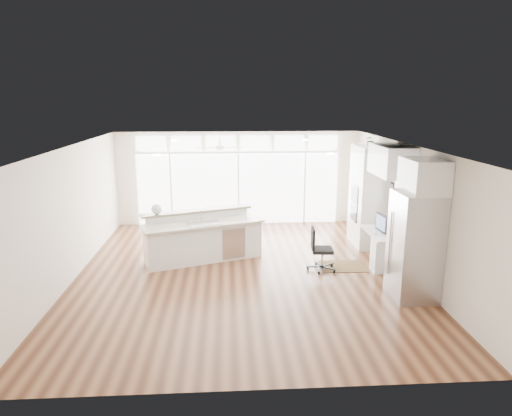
{
  "coord_description": "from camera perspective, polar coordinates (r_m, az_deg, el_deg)",
  "views": [
    {
      "loc": [
        -0.3,
        -9.12,
        3.66
      ],
      "look_at": [
        0.31,
        0.6,
        1.28
      ],
      "focal_mm": 32.0,
      "sensor_mm": 36.0,
      "label": 1
    }
  ],
  "objects": [
    {
      "name": "transom_row",
      "position": [
        13.12,
        -2.26,
        8.12
      ],
      "size": [
        5.9,
        0.06,
        0.4
      ],
      "primitive_type": "cube",
      "color": "white",
      "rests_on": "wall_back"
    },
    {
      "name": "recessed_lights",
      "position": [
        9.37,
        -1.73,
        7.71
      ],
      "size": [
        3.4,
        3.0,
        0.02
      ],
      "primitive_type": "cube",
      "color": "white",
      "rests_on": "ceiling"
    },
    {
      "name": "framed_photos",
      "position": [
        10.95,
        16.6,
        1.24
      ],
      "size": [
        0.06,
        0.22,
        0.8
      ],
      "primitive_type": "cube",
      "color": "black",
      "rests_on": "wall_right"
    },
    {
      "name": "glass_wall",
      "position": [
        13.32,
        -2.21,
        2.42
      ],
      "size": [
        5.8,
        0.06,
        2.08
      ],
      "primitive_type": "cube",
      "color": "white",
      "rests_on": "wall_back"
    },
    {
      "name": "monitor",
      "position": [
        10.35,
        15.46,
        -1.81
      ],
      "size": [
        0.15,
        0.53,
        0.44
      ],
      "primitive_type": "cube",
      "rotation": [
        0.0,
        0.0,
        0.12
      ],
      "color": "black",
      "rests_on": "desk_nook"
    },
    {
      "name": "desk_window",
      "position": [
        10.36,
        17.81,
        1.3
      ],
      "size": [
        0.04,
        0.85,
        0.85
      ],
      "primitive_type": "cube",
      "color": "white",
      "rests_on": "wall_right"
    },
    {
      "name": "wall_front",
      "position": [
        5.62,
        -0.21,
        -10.55
      ],
      "size": [
        7.0,
        0.04,
        2.7
      ],
      "primitive_type": "cube",
      "color": "silver",
      "rests_on": "floor"
    },
    {
      "name": "rug",
      "position": [
        10.36,
        10.81,
        -7.17
      ],
      "size": [
        1.03,
        0.76,
        0.01
      ],
      "primitive_type": "cube",
      "rotation": [
        0.0,
        0.0,
        -0.04
      ],
      "color": "#392512",
      "rests_on": "floor"
    },
    {
      "name": "office_chair",
      "position": [
        9.94,
        8.29,
        -5.16
      ],
      "size": [
        0.52,
        0.48,
        0.93
      ],
      "primitive_type": "cube",
      "rotation": [
        0.0,
        0.0,
        -0.08
      ],
      "color": "black",
      "rests_on": "floor"
    },
    {
      "name": "potted_plant",
      "position": [
        11.5,
        14.15,
        8.09
      ],
      "size": [
        0.28,
        0.31,
        0.22
      ],
      "primitive_type": "imported",
      "rotation": [
        0.0,
        0.0,
        -0.09
      ],
      "color": "#365F29",
      "rests_on": "oven_cabinet"
    },
    {
      "name": "upper_cabinets",
      "position": [
        10.12,
        16.6,
        5.72
      ],
      "size": [
        0.64,
        1.3,
        0.64
      ],
      "primitive_type": "cube",
      "color": "white",
      "rests_on": "wall_right"
    },
    {
      "name": "floor",
      "position": [
        9.83,
        -1.58,
        -8.2
      ],
      "size": [
        7.0,
        8.0,
        0.02
      ],
      "primitive_type": "cube",
      "color": "#462515",
      "rests_on": "ground"
    },
    {
      "name": "ceiling",
      "position": [
        9.17,
        -1.69,
        7.71
      ],
      "size": [
        7.0,
        8.0,
        0.02
      ],
      "primitive_type": "cube",
      "color": "white",
      "rests_on": "wall_back"
    },
    {
      "name": "fishbowl",
      "position": [
        10.49,
        -12.31,
        -0.12
      ],
      "size": [
        0.28,
        0.28,
        0.24
      ],
      "primitive_type": "sphere",
      "rotation": [
        0.0,
        0.0,
        0.17
      ],
      "color": "white",
      "rests_on": "kitchen_island"
    },
    {
      "name": "refrigerator",
      "position": [
        8.89,
        19.23,
        -4.49
      ],
      "size": [
        0.76,
        0.9,
        2.0
      ],
      "primitive_type": "cube",
      "color": "#B1B0B5",
      "rests_on": "floor"
    },
    {
      "name": "keyboard",
      "position": [
        10.35,
        14.49,
        -2.95
      ],
      "size": [
        0.12,
        0.32,
        0.02
      ],
      "primitive_type": "cube",
      "rotation": [
        0.0,
        0.0,
        -0.0
      ],
      "color": "silver",
      "rests_on": "desk_nook"
    },
    {
      "name": "wall_back",
      "position": [
        13.32,
        -2.23,
        3.73
      ],
      "size": [
        7.0,
        0.04,
        2.7
      ],
      "primitive_type": "cube",
      "color": "silver",
      "rests_on": "floor"
    },
    {
      "name": "wall_right",
      "position": [
        10.14,
        18.54,
        -0.17
      ],
      "size": [
        0.04,
        8.0,
        2.7
      ],
      "primitive_type": "cube",
      "color": "silver",
      "rests_on": "floor"
    },
    {
      "name": "ceiling_fan",
      "position": [
        11.98,
        -4.55,
        8.03
      ],
      "size": [
        1.16,
        1.16,
        0.32
      ],
      "primitive_type": "cube",
      "color": "white",
      "rests_on": "ceiling"
    },
    {
      "name": "wall_left",
      "position": [
        9.94,
        -22.24,
        -0.77
      ],
      "size": [
        0.04,
        8.0,
        2.7
      ],
      "primitive_type": "cube",
      "color": "silver",
      "rests_on": "floor"
    },
    {
      "name": "oven_cabinet",
      "position": [
        11.71,
        13.76,
        1.45
      ],
      "size": [
        0.64,
        1.2,
        2.5
      ],
      "primitive_type": "cube",
      "color": "white",
      "rests_on": "floor"
    },
    {
      "name": "desk_nook",
      "position": [
        10.55,
        15.67,
        -4.93
      ],
      "size": [
        0.72,
        1.3,
        0.76
      ],
      "primitive_type": "cube",
      "color": "white",
      "rests_on": "floor"
    },
    {
      "name": "kitchen_island",
      "position": [
        10.5,
        -6.61,
        -3.64
      ],
      "size": [
        2.92,
        1.89,
        1.09
      ],
      "primitive_type": "cube",
      "rotation": [
        0.0,
        0.0,
        0.34
      ],
      "color": "white",
      "rests_on": "floor"
    },
    {
      "name": "fridge_cabinet",
      "position": [
        8.62,
        20.28,
        3.78
      ],
      "size": [
        0.64,
        0.9,
        0.6
      ],
      "primitive_type": "cube",
      "color": "white",
      "rests_on": "wall_right"
    }
  ]
}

